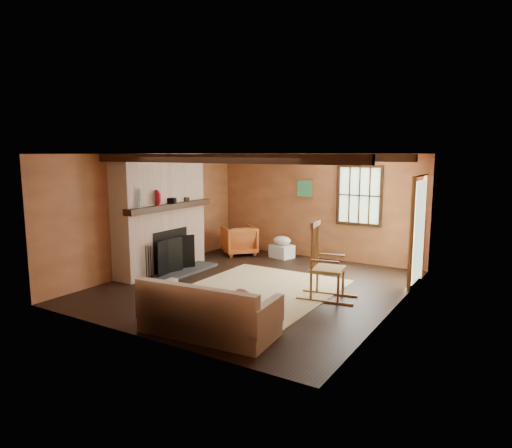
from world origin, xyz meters
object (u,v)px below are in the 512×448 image
Objects in this scene: rocking_chair at (325,266)px; laundry_basket at (282,251)px; sofa at (208,315)px; fireplace at (161,218)px; armchair at (239,240)px.

rocking_chair is 3.06m from laundry_basket.
fireplace is at bearing 137.27° from sofa.
armchair is at bearing -168.47° from laundry_basket.
rocking_chair reaches higher than sofa.
armchair is (-2.35, 4.30, 0.08)m from sofa.
sofa is (-0.72, -2.26, -0.29)m from rocking_chair.
laundry_basket is at bearing 141.98° from armchair.
fireplace is 4.80× the size of laundry_basket.
rocking_chair is 0.69× the size of sofa.
sofa is 4.70m from laundry_basket.
fireplace reaches higher than rocking_chair.
sofa is 4.90m from armchair.
laundry_basket is (1.56, 2.30, -0.95)m from fireplace.
laundry_basket is at bearing 101.03° from sofa.
fireplace is 2.28m from armchair.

